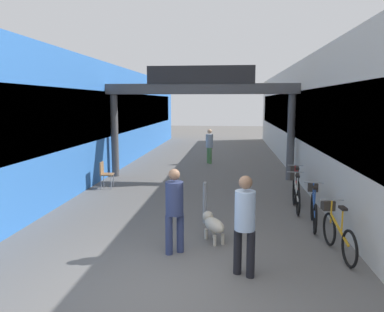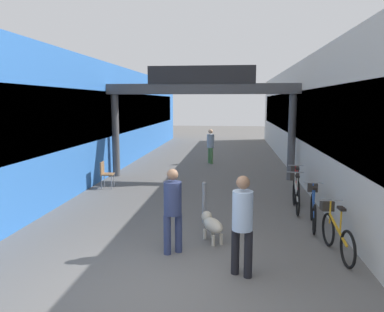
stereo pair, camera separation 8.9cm
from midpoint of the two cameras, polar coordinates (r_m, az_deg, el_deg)
name	(u,v)px [view 1 (the left image)]	position (r m, az deg, el deg)	size (l,w,h in m)	color
ground_plane	(157,286)	(6.30, -5.81, -19.08)	(80.00, 80.00, 0.00)	#605E5B
storefront_left	(93,117)	(17.64, -14.97, 5.71)	(3.00, 26.00, 4.38)	blue
storefront_right	(324,118)	(16.95, 19.38, 5.43)	(3.00, 26.00, 4.38)	beige
arcade_sign_gateway	(201,99)	(14.09, 1.16, 8.65)	(7.40, 0.47, 4.20)	#4C4C4F
pedestrian_with_dog	(174,206)	(7.15, -3.05, -7.57)	(0.47, 0.47, 1.65)	navy
pedestrian_companion	(245,219)	(6.28, 7.64, -9.51)	(0.46, 0.46, 1.71)	black
pedestrian_carrying_crate	(209,144)	(17.60, 2.53, 1.84)	(0.46, 0.46, 1.63)	#4C7F47
dog_on_leash	(213,224)	(7.94, 2.89, -10.33)	(0.61, 0.80, 0.57)	beige
bicycle_orange_nearest	(337,231)	(7.79, 20.89, -10.63)	(0.46, 1.69, 0.98)	black
bicycle_blue_second	(314,207)	(9.31, 17.78, -7.42)	(0.46, 1.68, 0.98)	black
bicycle_silver_third	(296,193)	(10.55, 15.32, -5.48)	(0.46, 1.69, 0.98)	black
bicycle_red_farthest	(296,184)	(11.68, 15.33, -4.15)	(0.46, 1.69, 0.98)	black
bollard_post_metal	(205,202)	(9.02, 1.69, -7.00)	(0.10, 0.10, 1.01)	gray
cafe_chair_wood_nearer	(105,172)	(12.95, -13.35, -2.42)	(0.43, 0.43, 0.89)	gray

